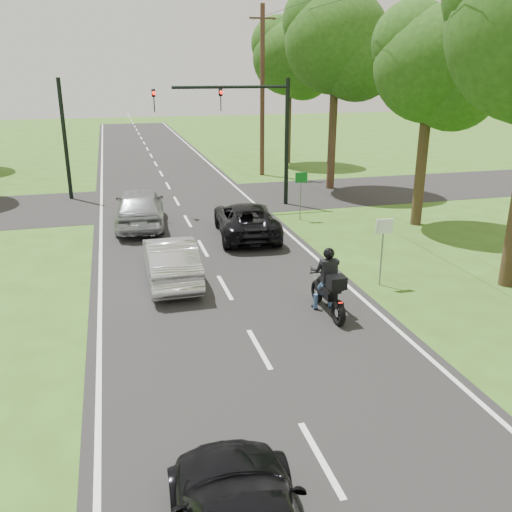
# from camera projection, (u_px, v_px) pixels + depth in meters

# --- Properties ---
(ground) EXTENTS (140.00, 140.00, 0.00)m
(ground) POSITION_uv_depth(u_px,v_px,m) (259.00, 349.00, 12.96)
(ground) COLOR #355618
(ground) RESTS_ON ground
(road) EXTENTS (8.00, 100.00, 0.01)m
(road) POSITION_uv_depth(u_px,v_px,m) (195.00, 234.00, 22.09)
(road) COLOR black
(road) RESTS_ON ground
(cross_road) EXTENTS (60.00, 7.00, 0.01)m
(cross_road) POSITION_uv_depth(u_px,v_px,m) (176.00, 201.00, 27.57)
(cross_road) COLOR black
(cross_road) RESTS_ON ground
(motorcycle_rider) EXTENTS (0.62, 2.20, 1.90)m
(motorcycle_rider) POSITION_uv_depth(u_px,v_px,m) (329.00, 289.00, 14.59)
(motorcycle_rider) COLOR black
(motorcycle_rider) RESTS_ON ground
(dark_suv) EXTENTS (2.68, 5.02, 1.34)m
(dark_suv) POSITION_uv_depth(u_px,v_px,m) (246.00, 219.00, 21.63)
(dark_suv) COLOR black
(dark_suv) RESTS_ON road
(silver_sedan) EXTENTS (1.50, 4.28, 1.41)m
(silver_sedan) POSITION_uv_depth(u_px,v_px,m) (171.00, 260.00, 16.92)
(silver_sedan) COLOR silver
(silver_sedan) RESTS_ON road
(silver_suv) EXTENTS (2.39, 5.10, 1.69)m
(silver_suv) POSITION_uv_depth(u_px,v_px,m) (140.00, 207.00, 22.86)
(silver_suv) COLOR #A1A4A8
(silver_suv) RESTS_ON road
(traffic_signal) EXTENTS (6.38, 0.44, 6.00)m
(traffic_signal) POSITION_uv_depth(u_px,v_px,m) (249.00, 120.00, 25.21)
(traffic_signal) COLOR black
(traffic_signal) RESTS_ON ground
(signal_pole_far) EXTENTS (0.20, 0.20, 6.00)m
(signal_pole_far) POSITION_uv_depth(u_px,v_px,m) (65.00, 140.00, 27.16)
(signal_pole_far) COLOR black
(signal_pole_far) RESTS_ON ground
(utility_pole_far) EXTENTS (1.60, 0.28, 10.00)m
(utility_pole_far) POSITION_uv_depth(u_px,v_px,m) (262.00, 92.00, 32.92)
(utility_pole_far) COLOR #4A2D21
(utility_pole_far) RESTS_ON ground
(sign_white) EXTENTS (0.55, 0.07, 2.12)m
(sign_white) POSITION_uv_depth(u_px,v_px,m) (383.00, 236.00, 16.31)
(sign_white) COLOR slate
(sign_white) RESTS_ON ground
(sign_green) EXTENTS (0.55, 0.07, 2.12)m
(sign_green) POSITION_uv_depth(u_px,v_px,m) (301.00, 184.00, 23.66)
(sign_green) COLOR slate
(sign_green) RESTS_ON ground
(tree_row_c) EXTENTS (4.80, 4.65, 8.76)m
(tree_row_c) POSITION_uv_depth(u_px,v_px,m) (439.00, 73.00, 21.35)
(tree_row_c) COLOR #332316
(tree_row_c) RESTS_ON ground
(tree_row_d) EXTENTS (5.76, 5.58, 10.45)m
(tree_row_d) POSITION_uv_depth(u_px,v_px,m) (343.00, 48.00, 28.07)
(tree_row_d) COLOR #332316
(tree_row_d) RESTS_ON ground
(tree_row_e) EXTENTS (5.28, 5.12, 9.61)m
(tree_row_e) POSITION_uv_depth(u_px,v_px,m) (294.00, 62.00, 36.60)
(tree_row_e) COLOR #332316
(tree_row_e) RESTS_ON ground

